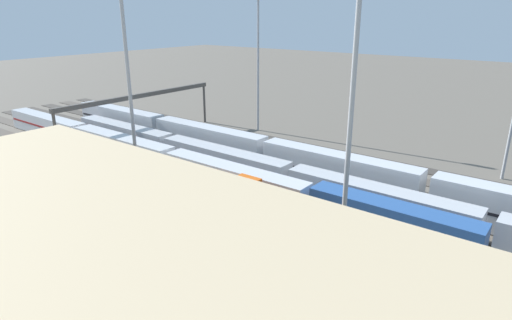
{
  "coord_description": "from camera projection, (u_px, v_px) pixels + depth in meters",
  "views": [
    {
      "loc": [
        -43.44,
        50.62,
        23.1
      ],
      "look_at": [
        -6.49,
        2.72,
        2.5
      ],
      "focal_mm": 30.26,
      "sensor_mm": 36.0,
      "label": 1
    }
  ],
  "objects": [
    {
      "name": "train_on_track_3",
      "position": [
        266.0,
        155.0,
        66.03
      ],
      "size": [
        95.6,
        3.06,
        5.0
      ],
      "color": "silver",
      "rests_on": "ground_plane"
    },
    {
      "name": "track_bed_1",
      "position": [
        271.0,
        148.0,
        77.97
      ],
      "size": [
        140.0,
        2.8,
        0.12
      ],
      "primitive_type": "cube",
      "color": "#4C443D",
      "rests_on": "ground_plane"
    },
    {
      "name": "track_bed_4",
      "position": [
        214.0,
        170.0,
        66.73
      ],
      "size": [
        140.0,
        2.8,
        0.12
      ],
      "primitive_type": "cube",
      "color": "#3D3833",
      "rests_on": "ground_plane"
    },
    {
      "name": "light_mast_1",
      "position": [
        127.0,
        65.0,
        51.0
      ],
      "size": [
        2.8,
        0.7,
        27.2
      ],
      "color": "#9EA0A5",
      "rests_on": "ground_plane"
    },
    {
      "name": "track_bed_5",
      "position": [
        190.0,
        180.0,
        62.98
      ],
      "size": [
        140.0,
        2.8,
        0.12
      ],
      "primitive_type": "cube",
      "color": "#4C443D",
      "rests_on": "ground_plane"
    },
    {
      "name": "train_on_track_4",
      "position": [
        290.0,
        179.0,
        57.95
      ],
      "size": [
        95.6,
        3.0,
        3.8
      ],
      "color": "#B7BABF",
      "rests_on": "ground_plane"
    },
    {
      "name": "light_mast_2",
      "position": [
        258.0,
        44.0,
        84.42
      ],
      "size": [
        2.8,
        0.7,
        27.3
      ],
      "color": "#9EA0A5",
      "rests_on": "ground_plane"
    },
    {
      "name": "track_bed_0",
      "position": [
        286.0,
        142.0,
        81.72
      ],
      "size": [
        140.0,
        2.8,
        0.12
      ],
      "primitive_type": "cube",
      "color": "#3D3833",
      "rests_on": "ground_plane"
    },
    {
      "name": "track_bed_3",
      "position": [
        235.0,
        162.0,
        70.48
      ],
      "size": [
        140.0,
        2.8,
        0.12
      ],
      "primitive_type": "cube",
      "color": "#3D3833",
      "rests_on": "ground_plane"
    },
    {
      "name": "train_on_track_5",
      "position": [
        162.0,
        159.0,
        65.87
      ],
      "size": [
        90.6,
        3.06,
        4.4
      ],
      "color": "#285193",
      "rests_on": "ground_plane"
    },
    {
      "name": "track_bed_6",
      "position": [
        164.0,
        190.0,
        59.23
      ],
      "size": [
        140.0,
        2.8,
        0.12
      ],
      "primitive_type": "cube",
      "color": "#4C443D",
      "rests_on": "ground_plane"
    },
    {
      "name": "signal_gantry",
      "position": [
        140.0,
        100.0,
        81.49
      ],
      "size": [
        0.7,
        35.0,
        8.8
      ],
      "color": "#4C4742",
      "rests_on": "ground_plane"
    },
    {
      "name": "ground_plane",
      "position": [
        235.0,
        162.0,
        70.5
      ],
      "size": [
        400.0,
        400.0,
        0.0
      ],
      "primitive_type": "plane",
      "color": "#60594F"
    },
    {
      "name": "light_mast_3",
      "position": [
        353.0,
        90.0,
        35.46
      ],
      "size": [
        2.8,
        0.7,
        26.9
      ],
      "color": "#9EA0A5",
      "rests_on": "ground_plane"
    },
    {
      "name": "maintenance_shed",
      "position": [
        138.0,
        280.0,
        31.09
      ],
      "size": [
        58.63,
        21.79,
        9.75
      ],
      "primitive_type": "cube",
      "color": "tan",
      "rests_on": "ground_plane"
    },
    {
      "name": "train_on_track_6",
      "position": [
        264.0,
        209.0,
        48.71
      ],
      "size": [
        10.0,
        3.0,
        5.0
      ],
      "color": "#D85914",
      "rests_on": "ground_plane"
    },
    {
      "name": "track_bed_2",
      "position": [
        254.0,
        155.0,
        74.23
      ],
      "size": [
        140.0,
        2.8,
        0.12
      ],
      "primitive_type": "cube",
      "color": "#3D3833",
      "rests_on": "ground_plane"
    }
  ]
}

